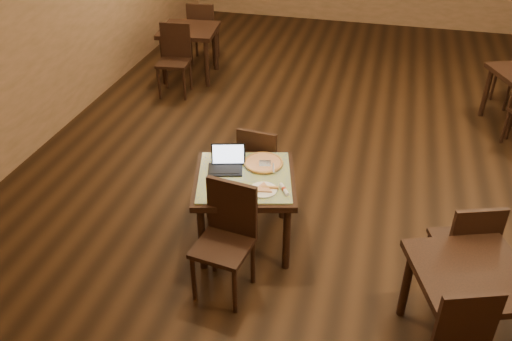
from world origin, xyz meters
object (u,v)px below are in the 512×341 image
(laptop, at_px, (227,162))
(other_table_c_chair_far, at_px, (466,243))
(tiled_table, at_px, (245,185))
(chair_main_near, at_px, (227,233))
(other_table_c, at_px, (469,284))
(other_table_b_chair_far, at_px, (203,30))
(other_table_b, at_px, (189,37))
(pizza_pan, at_px, (263,164))
(other_table_b_chair_near, at_px, (175,55))
(chair_main_far, at_px, (260,162))

(laptop, bearing_deg, other_table_c_chair_far, -23.64)
(other_table_c_chair_far, bearing_deg, tiled_table, -25.87)
(chair_main_near, distance_m, other_table_c, 1.93)
(chair_main_near, xyz_separation_m, other_table_b_chair_far, (-1.92, 4.93, -0.00))
(other_table_b, distance_m, other_table_b_chair_far, 0.61)
(other_table_c, bearing_deg, other_table_b, 110.78)
(tiled_table, height_order, other_table_c, tiled_table)
(laptop, height_order, other_table_b_chair_far, other_table_b_chair_far)
(other_table_c, relative_size, other_table_c_chair_far, 1.06)
(pizza_pan, bearing_deg, chair_main_near, -97.17)
(pizza_pan, distance_m, other_table_b_chair_far, 4.56)
(chair_main_near, xyz_separation_m, other_table_c, (1.92, -0.17, 0.04))
(other_table_c, height_order, other_table_c_chair_far, other_table_c_chair_far)
(pizza_pan, relative_size, other_table_b, 0.36)
(other_table_b, relative_size, other_table_b_chair_far, 0.91)
(other_table_b_chair_near, distance_m, other_table_c_chair_far, 5.12)
(tiled_table, height_order, other_table_b_chair_near, other_table_b_chair_near)
(other_table_b_chair_near, relative_size, other_table_b_chair_far, 1.00)
(other_table_b, height_order, other_table_b_chair_near, other_table_b_chair_near)
(chair_main_near, distance_m, other_table_b_chair_near, 4.20)
(other_table_c, bearing_deg, other_table_b_chair_far, 107.21)
(tiled_table, xyz_separation_m, other_table_c, (1.93, -0.78, -0.03))
(chair_main_far, distance_m, other_table_b_chair_far, 4.16)
(chair_main_near, relative_size, chair_main_far, 1.09)
(pizza_pan, xyz_separation_m, other_table_c_chair_far, (1.84, -0.45, -0.21))
(other_table_b, bearing_deg, other_table_c, -55.73)
(other_table_c_chair_far, bearing_deg, other_table_b_chair_near, -60.30)
(tiled_table, distance_m, other_table_b_chair_far, 4.72)
(other_table_c, bearing_deg, other_table_c_chair_far, 67.34)
(tiled_table, height_order, other_table_b_chair_far, other_table_b_chair_far)
(tiled_table, relative_size, other_table_b_chair_far, 1.09)
(chair_main_near, relative_size, other_table_b_chair_near, 1.01)
(tiled_table, height_order, other_table_b, other_table_b)
(other_table_b, height_order, other_table_c, other_table_b)
(chair_main_far, bearing_deg, other_table_b_chair_near, -47.30)
(laptop, height_order, other_table_b_chair_near, other_table_b_chair_near)
(other_table_b_chair_near, height_order, other_table_b_chair_far, same)
(other_table_c, bearing_deg, tiled_table, 138.14)
(other_table_b_chair_near, bearing_deg, other_table_b_chair_far, 82.78)
(pizza_pan, bearing_deg, other_table_b_chair_near, 125.45)
(other_table_c, bearing_deg, chair_main_near, 155.04)
(chair_main_far, height_order, laptop, laptop)
(other_table_b_chair_near, xyz_separation_m, other_table_c, (3.86, -3.90, 0.05))
(tiled_table, relative_size, chair_main_near, 1.08)
(other_table_b_chair_far, bearing_deg, other_table_b_chair_near, 82.78)
(chair_main_near, bearing_deg, chair_main_far, 99.27)
(chair_main_far, bearing_deg, other_table_b, -53.19)
(pizza_pan, distance_m, other_table_c_chair_far, 1.91)
(tiled_table, relative_size, other_table_c_chair_far, 1.14)
(chair_main_far, bearing_deg, pizza_pan, 113.85)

